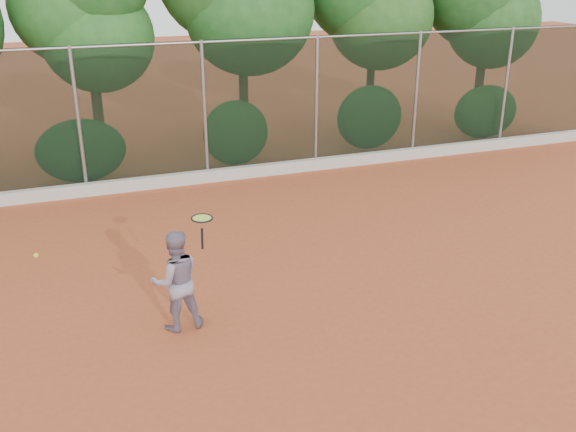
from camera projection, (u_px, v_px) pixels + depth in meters
name	position (u px, v px, depth m)	size (l,w,h in m)	color
ground	(309.00, 308.00, 10.45)	(80.00, 80.00, 0.00)	#AC4C28
concrete_curb	(209.00, 176.00, 16.34)	(24.00, 0.20, 0.30)	#BBB7AD
tennis_player	(176.00, 281.00, 9.64)	(0.78, 0.61, 1.60)	gray
chainlink_fence	(204.00, 108.00, 15.85)	(24.09, 0.09, 3.50)	black
tennis_racket	(202.00, 221.00, 9.25)	(0.43, 0.43, 0.53)	black
tennis_ball_in_flight	(36.00, 255.00, 8.88)	(0.07, 0.07, 0.07)	yellow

